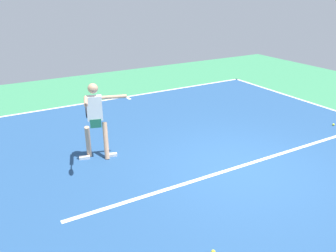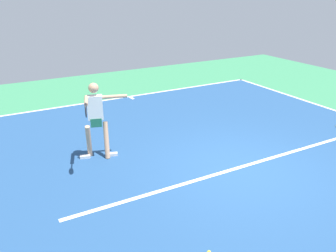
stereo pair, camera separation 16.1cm
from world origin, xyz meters
TOP-DOWN VIEW (x-y plane):
  - ground_plane at (0.00, 0.00)m, footprint 20.72×20.72m
  - court_surface at (0.00, 0.00)m, footprint 10.52×12.61m
  - court_line_baseline_near at (0.00, -6.26)m, footprint 10.52×0.10m
  - court_line_service at (0.00, -0.08)m, footprint 7.89×0.10m
  - court_line_centre_mark at (0.00, -6.06)m, footprint 0.10×0.30m
  - tennis_player at (2.56, -2.06)m, footprint 1.19×1.20m

SIDE VIEW (x-z plane):
  - ground_plane at x=0.00m, z-range 0.00..0.00m
  - court_surface at x=0.00m, z-range 0.00..0.00m
  - court_line_baseline_near at x=0.00m, z-range 0.00..0.01m
  - court_line_service at x=0.00m, z-range 0.00..0.01m
  - court_line_centre_mark at x=0.00m, z-range 0.00..0.01m
  - tennis_player at x=2.56m, z-range 0.14..1.94m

